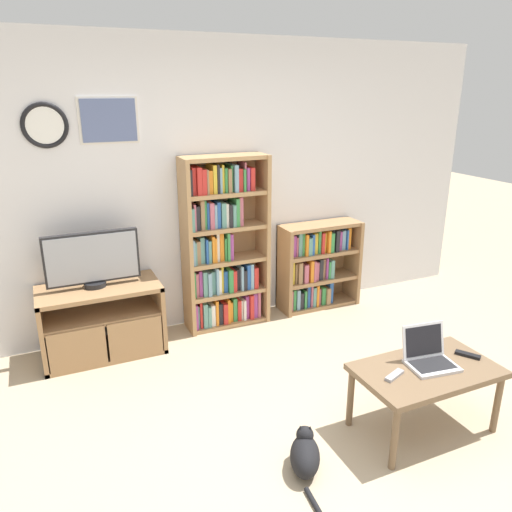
% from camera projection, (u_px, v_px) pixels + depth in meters
% --- Properties ---
extents(ground_plane, '(18.00, 18.00, 0.00)m').
position_uv_depth(ground_plane, '(331.00, 470.00, 2.97)').
color(ground_plane, tan).
extents(wall_back, '(5.92, 0.09, 2.60)m').
position_uv_depth(wall_back, '(201.00, 187.00, 4.52)').
color(wall_back, silver).
rests_on(wall_back, ground_plane).
extents(tv_stand, '(0.98, 0.49, 0.61)m').
position_uv_depth(tv_stand, '(102.00, 321.00, 4.18)').
color(tv_stand, '#9E754C').
rests_on(tv_stand, ground_plane).
extents(television, '(0.75, 0.18, 0.46)m').
position_uv_depth(television, '(92.00, 260.00, 4.03)').
color(television, black).
rests_on(television, tv_stand).
extents(bookshelf_tall, '(0.78, 0.29, 1.60)m').
position_uv_depth(bookshelf_tall, '(222.00, 247.00, 4.59)').
color(bookshelf_tall, tan).
rests_on(bookshelf_tall, ground_plane).
extents(bookshelf_short, '(0.84, 0.30, 0.88)m').
position_uv_depth(bookshelf_short, '(315.00, 265.00, 5.08)').
color(bookshelf_short, '#9E754C').
rests_on(bookshelf_short, ground_plane).
extents(coffee_table, '(0.91, 0.53, 0.46)m').
position_uv_depth(coffee_table, '(426.00, 375.00, 3.21)').
color(coffee_table, brown).
rests_on(coffee_table, ground_plane).
extents(laptop, '(0.33, 0.30, 0.24)m').
position_uv_depth(laptop, '(428.00, 355.00, 3.23)').
color(laptop, silver).
rests_on(laptop, coffee_table).
extents(remote_near_laptop, '(0.12, 0.16, 0.02)m').
position_uv_depth(remote_near_laptop, '(468.00, 355.00, 3.33)').
color(remote_near_laptop, black).
rests_on(remote_near_laptop, coffee_table).
extents(remote_far_from_laptop, '(0.17, 0.10, 0.02)m').
position_uv_depth(remote_far_from_laptop, '(394.00, 375.00, 3.09)').
color(remote_far_from_laptop, '#99999E').
rests_on(remote_far_from_laptop, coffee_table).
extents(cat, '(0.30, 0.59, 0.25)m').
position_uv_depth(cat, '(305.00, 454.00, 2.95)').
color(cat, black).
rests_on(cat, ground_plane).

